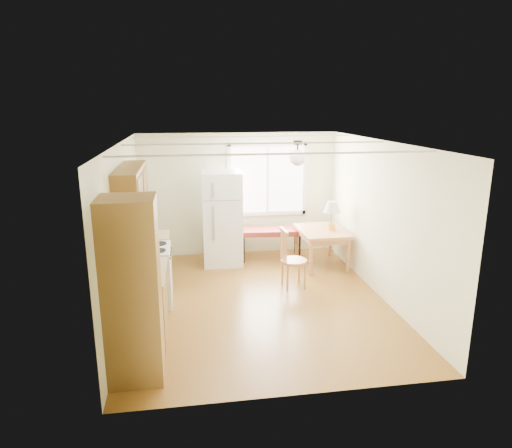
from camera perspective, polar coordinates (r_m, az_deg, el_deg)
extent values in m
cube|color=brown|center=(7.40, 0.23, -9.51)|extent=(4.60, 5.60, 0.12)
cube|color=white|center=(6.77, 0.25, 10.16)|extent=(4.60, 5.60, 0.12)
cube|color=#EBECBC|center=(9.40, -2.20, 3.73)|extent=(4.60, 0.10, 2.50)
cube|color=#EBECBC|center=(4.66, 5.22, -7.88)|extent=(4.60, 0.10, 2.50)
cube|color=#EBECBC|center=(6.96, -16.24, -0.77)|extent=(0.10, 5.60, 2.50)
cube|color=#EBECBC|center=(7.56, 15.39, 0.49)|extent=(0.10, 5.60, 2.50)
cube|color=brown|center=(5.24, -15.20, -8.08)|extent=(0.60, 0.60, 2.10)
cube|color=brown|center=(6.40, -13.92, -9.78)|extent=(0.60, 1.10, 0.86)
cube|color=tan|center=(6.23, -14.08, -6.00)|extent=(0.62, 1.14, 0.04)
cube|color=silver|center=(7.36, -13.09, -6.28)|extent=(0.65, 0.76, 0.90)
cube|color=brown|center=(8.07, -12.91, -4.53)|extent=(0.60, 0.60, 0.86)
cube|color=brown|center=(6.66, -15.35, 3.93)|extent=(0.33, 1.60, 0.70)
cube|color=white|center=(9.42, 1.43, 5.61)|extent=(1.50, 0.02, 1.35)
cylinder|color=#2F2215|center=(7.31, 5.25, 10.12)|extent=(0.14, 0.14, 0.06)
cylinder|color=#2F2215|center=(7.32, 5.23, 9.34)|extent=(0.03, 0.03, 0.16)
sphere|color=white|center=(7.33, 5.21, 8.25)|extent=(0.26, 0.26, 0.26)
cube|color=silver|center=(8.85, -4.25, 0.73)|extent=(0.77, 0.77, 1.81)
cube|color=gray|center=(8.39, -4.09, 2.95)|extent=(0.75, 0.02, 0.02)
cube|color=gray|center=(8.41, -5.32, 1.25)|extent=(0.03, 0.03, 1.09)
cube|color=maroon|center=(9.17, 1.81, -0.92)|extent=(1.38, 0.60, 0.10)
cylinder|color=black|center=(8.99, -1.53, -3.30)|extent=(0.04, 0.04, 0.52)
cylinder|color=black|center=(9.20, 5.48, -2.95)|extent=(0.04, 0.04, 0.52)
cylinder|color=black|center=(9.35, -1.83, -2.59)|extent=(0.04, 0.04, 0.52)
cylinder|color=black|center=(9.55, 4.92, -2.27)|extent=(0.04, 0.04, 0.52)
cube|color=#A66A40|center=(8.84, 8.24, -0.88)|extent=(0.88, 1.16, 0.06)
cube|color=#A66A40|center=(8.86, 8.22, -1.38)|extent=(0.78, 1.06, 0.10)
cylinder|color=#A66A40|center=(8.38, 6.89, -4.26)|extent=(0.07, 0.07, 0.66)
cylinder|color=#A66A40|center=(8.61, 11.47, -3.93)|extent=(0.07, 0.07, 0.66)
cylinder|color=#A66A40|center=(9.30, 5.09, -2.30)|extent=(0.07, 0.07, 0.66)
cylinder|color=#A66A40|center=(9.51, 9.28, -2.05)|extent=(0.07, 0.07, 0.66)
cylinder|color=#A66A40|center=(7.80, 4.75, -4.64)|extent=(0.45, 0.45, 0.05)
cylinder|color=#A66A40|center=(7.69, 3.97, -6.72)|extent=(0.04, 0.04, 0.46)
cylinder|color=#A66A40|center=(7.79, 6.15, -6.51)|extent=(0.04, 0.04, 0.46)
cylinder|color=#A66A40|center=(7.97, 3.31, -5.94)|extent=(0.04, 0.04, 0.46)
cylinder|color=#A66A40|center=(8.06, 5.42, -5.75)|extent=(0.04, 0.04, 0.46)
cylinder|color=gold|center=(8.81, 9.41, -0.35)|extent=(0.15, 0.15, 0.13)
cylinder|color=gold|center=(8.77, 9.46, 0.74)|extent=(0.03, 0.03, 0.22)
cone|color=silver|center=(8.72, 9.52, 2.11)|extent=(0.32, 0.32, 0.22)
cube|color=black|center=(6.19, -14.41, -5.52)|extent=(0.22, 0.26, 0.09)
cube|color=black|center=(6.03, -14.61, -4.05)|extent=(0.20, 0.08, 0.31)
cylinder|color=black|center=(6.21, -14.43, -4.38)|extent=(0.16, 0.16, 0.13)
cylinder|color=red|center=(6.36, -15.17, -4.66)|extent=(0.12, 0.12, 0.17)
sphere|color=red|center=(6.32, -15.24, -3.68)|extent=(0.06, 0.06, 0.06)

